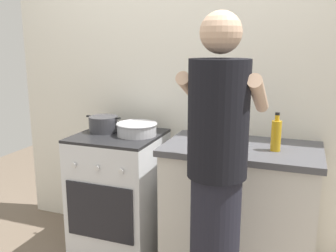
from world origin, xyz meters
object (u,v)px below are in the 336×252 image
stove_range (120,192)px  pot (103,124)px  utensil_crock (217,122)px  spice_bottle (234,143)px  mixing_bowl (137,129)px  person (217,183)px  oil_bottle (276,135)px

stove_range → pot: size_ratio=3.19×
utensil_crock → spice_bottle: size_ratio=3.69×
utensil_crock → spice_bottle: utensil_crock is taller
pot → mixing_bowl: (0.28, -0.01, -0.01)m
mixing_bowl → person: bearing=-40.0°
mixing_bowl → spice_bottle: mixing_bowl is taller
person → pot: bearing=148.3°
spice_bottle → person: size_ratio=0.05×
mixing_bowl → person: size_ratio=0.18×
utensil_crock → oil_bottle: utensil_crock is taller
stove_range → spice_bottle: 1.00m
stove_range → pot: pot is taller
pot → utensil_crock: utensil_crock is taller
stove_range → person: bearing=-34.0°
oil_bottle → person: size_ratio=0.14×
stove_range → oil_bottle: (1.11, -0.03, 0.55)m
pot → utensil_crock: size_ratio=0.88×
mixing_bowl → stove_range: bearing=-169.8°
pot → mixing_bowl: 0.28m
stove_range → spice_bottle: bearing=-5.8°
stove_range → spice_bottle: (0.86, -0.09, 0.49)m
spice_bottle → person: bearing=-89.2°
utensil_crock → spice_bottle: 0.35m
mixing_bowl → person: person is taller
pot → spice_bottle: 1.01m
stove_range → mixing_bowl: bearing=10.2°
mixing_bowl → person: (0.73, -0.61, -0.09)m
pot → person: bearing=-31.7°
utensil_crock → oil_bottle: bearing=-29.7°
pot → person: size_ratio=0.17×
stove_range → pot: (-0.14, 0.04, 0.51)m
utensil_crock → person: bearing=-77.0°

